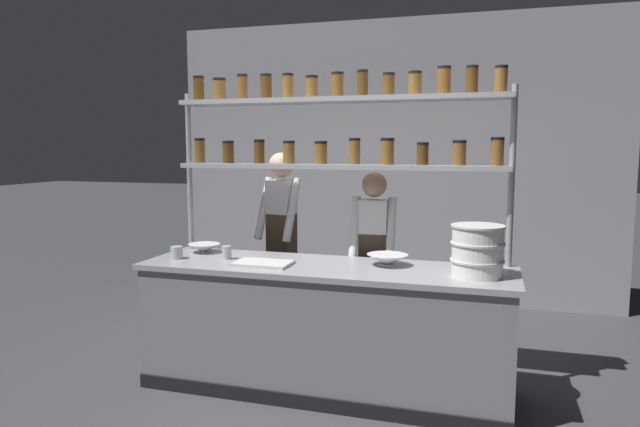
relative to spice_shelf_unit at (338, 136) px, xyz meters
name	(u,v)px	position (x,y,z in m)	size (l,w,h in m)	color
ground_plane	(325,388)	(-0.01, -0.33, -1.84)	(40.00, 40.00, 0.00)	#3D3D42
back_wall	(390,162)	(-0.01, 2.33, -0.26)	(5.07, 0.12, 3.18)	#939399
prep_counter	(325,328)	(-0.01, -0.33, -1.38)	(2.67, 0.76, 0.92)	gray
spice_shelf_unit	(338,136)	(0.00, 0.00, 0.00)	(2.56, 0.28, 2.33)	#999BA0
chef_left	(281,235)	(-0.63, 0.44, -0.85)	(0.40, 0.33, 1.71)	black
chef_center	(374,256)	(0.23, 0.24, -0.95)	(0.37, 0.29, 1.56)	black
container_stack	(477,251)	(1.05, -0.38, -0.75)	(0.35, 0.35, 0.34)	white
cutting_board	(263,263)	(-0.43, -0.45, -0.91)	(0.40, 0.26, 0.02)	silver
prep_bowl_near_left	(204,248)	(-1.07, -0.13, -0.89)	(0.25, 0.25, 0.07)	white
prep_bowl_center_front	(387,260)	(0.42, -0.21, -0.88)	(0.29, 0.29, 0.08)	white
serving_cup_front	(227,252)	(-0.78, -0.33, -0.87)	(0.07, 0.07, 0.10)	#B2B7BC
serving_cup_by_board	(177,253)	(-1.14, -0.43, -0.88)	(0.09, 0.09, 0.09)	#B2B7BC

